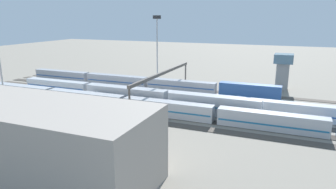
# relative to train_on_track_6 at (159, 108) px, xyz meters

# --- Properties ---
(ground_plane) EXTENTS (400.00, 400.00, 0.00)m
(ground_plane) POSITION_rel_train_on_track_6_xyz_m (0.41, -12.50, -2.06)
(ground_plane) COLOR gray
(track_bed_0) EXTENTS (140.00, 2.80, 0.12)m
(track_bed_0) POSITION_rel_train_on_track_6_xyz_m (0.41, -30.00, -2.00)
(track_bed_0) COLOR #4C443D
(track_bed_0) RESTS_ON ground_plane
(track_bed_1) EXTENTS (140.00, 2.80, 0.12)m
(track_bed_1) POSITION_rel_train_on_track_6_xyz_m (0.41, -25.00, -2.00)
(track_bed_1) COLOR #4C443D
(track_bed_1) RESTS_ON ground_plane
(track_bed_2) EXTENTS (140.00, 2.80, 0.12)m
(track_bed_2) POSITION_rel_train_on_track_6_xyz_m (0.41, -20.00, -2.00)
(track_bed_2) COLOR #3D3833
(track_bed_2) RESTS_ON ground_plane
(track_bed_3) EXTENTS (140.00, 2.80, 0.12)m
(track_bed_3) POSITION_rel_train_on_track_6_xyz_m (0.41, -15.00, -2.00)
(track_bed_3) COLOR #4C443D
(track_bed_3) RESTS_ON ground_plane
(track_bed_4) EXTENTS (140.00, 2.80, 0.12)m
(track_bed_4) POSITION_rel_train_on_track_6_xyz_m (0.41, -10.00, -2.00)
(track_bed_4) COLOR #4C443D
(track_bed_4) RESTS_ON ground_plane
(track_bed_5) EXTENTS (140.00, 2.80, 0.12)m
(track_bed_5) POSITION_rel_train_on_track_6_xyz_m (0.41, -5.00, -2.00)
(track_bed_5) COLOR #3D3833
(track_bed_5) RESTS_ON ground_plane
(track_bed_6) EXTENTS (140.00, 2.80, 0.12)m
(track_bed_6) POSITION_rel_train_on_track_6_xyz_m (0.41, 0.00, -2.00)
(track_bed_6) COLOR #3D3833
(track_bed_6) RESTS_ON ground_plane
(track_bed_7) EXTENTS (140.00, 2.80, 0.12)m
(track_bed_7) POSITION_rel_train_on_track_6_xyz_m (0.41, 5.00, -2.00)
(track_bed_7) COLOR #4C443D
(track_bed_7) RESTS_ON ground_plane
(train_on_track_6) EXTENTS (114.80, 3.06, 4.40)m
(train_on_track_6) POSITION_rel_train_on_track_6_xyz_m (0.00, 0.00, 0.00)
(train_on_track_6) COLOR #285193
(train_on_track_6) RESTS_ON ground_plane
(train_on_track_4) EXTENTS (114.80, 3.06, 4.40)m
(train_on_track_4) POSITION_rel_train_on_track_6_xyz_m (-5.55, -10.00, -0.00)
(train_on_track_4) COLOR #285193
(train_on_track_4) RESTS_ON ground_plane
(train_on_track_5) EXTENTS (47.20, 3.06, 5.00)m
(train_on_track_5) POSITION_rel_train_on_track_6_xyz_m (-0.31, -5.00, 0.55)
(train_on_track_5) COLOR #B7BABF
(train_on_track_5) RESTS_ON ground_plane
(train_on_track_1) EXTENTS (90.60, 3.06, 4.40)m
(train_on_track_1) POSITION_rel_train_on_track_6_xyz_m (17.61, -25.00, 0.02)
(train_on_track_1) COLOR #285193
(train_on_track_1) RESTS_ON ground_plane
(light_mast_0) EXTENTS (2.80, 0.70, 24.35)m
(light_mast_0) POSITION_rel_train_on_track_6_xyz_m (15.67, -33.70, 13.71)
(light_mast_0) COLOR #9EA0A5
(light_mast_0) RESTS_ON ground_plane
(signal_gantry) EXTENTS (0.70, 40.00, 8.80)m
(signal_gantry) POSITION_rel_train_on_track_6_xyz_m (4.32, -12.50, 5.67)
(signal_gantry) COLOR #4C4742
(signal_gantry) RESTS_ON ground_plane
(control_tower) EXTENTS (6.00, 6.00, 11.99)m
(control_tower) POSITION_rel_train_on_track_6_xyz_m (-26.65, -41.45, 5.01)
(control_tower) COLOR gray
(control_tower) RESTS_ON ground_plane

